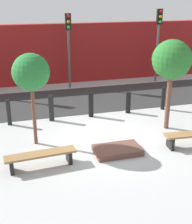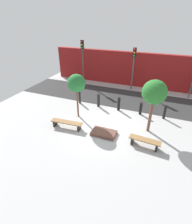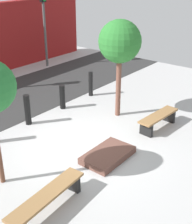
{
  "view_description": "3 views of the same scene",
  "coord_description": "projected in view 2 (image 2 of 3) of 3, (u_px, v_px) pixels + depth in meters",
  "views": [
    {
      "loc": [
        -2.91,
        -8.91,
        4.53
      ],
      "look_at": [
        -0.55,
        -0.46,
        1.22
      ],
      "focal_mm": 50.0,
      "sensor_mm": 36.0,
      "label": 1
    },
    {
      "loc": [
        2.65,
        -8.73,
        6.12
      ],
      "look_at": [
        -0.53,
        -0.84,
        1.32
      ],
      "focal_mm": 28.0,
      "sensor_mm": 36.0,
      "label": 2
    },
    {
      "loc": [
        -5.59,
        -5.02,
        4.56
      ],
      "look_at": [
        0.1,
        -0.46,
        1.16
      ],
      "focal_mm": 50.0,
      "sensor_mm": 36.0,
      "label": 3
    }
  ],
  "objects": [
    {
      "name": "bench_left",
      "position": [
        67.0,
        123.0,
        10.61
      ],
      "size": [
        2.0,
        0.54,
        0.43
      ],
      "rotation": [
        0.0,
        0.0,
        0.08
      ],
      "color": "black",
      "rests_on": "ground"
    },
    {
      "name": "bollard_far_left",
      "position": [
        80.0,
        97.0,
        13.49
      ],
      "size": [
        0.16,
        0.16,
        0.98
      ],
      "primitive_type": "cylinder",
      "color": "black",
      "rests_on": "ground"
    },
    {
      "name": "traffic_light_mid_west",
      "position": [
        134.0,
        62.0,
        14.93
      ],
      "size": [
        0.28,
        0.27,
        3.69
      ],
      "color": "#4D4D4D",
      "rests_on": "ground"
    },
    {
      "name": "ground_plane",
      "position": [
        109.0,
        126.0,
        10.92
      ],
      "size": [
        18.0,
        18.0,
        0.0
      ],
      "primitive_type": "plane",
      "color": "#AEAEAE"
    },
    {
      "name": "bench_right",
      "position": [
        145.0,
        141.0,
        9.09
      ],
      "size": [
        1.66,
        0.53,
        0.45
      ],
      "rotation": [
        0.0,
        0.0,
        -0.08
      ],
      "color": "black",
      "rests_on": "ground"
    },
    {
      "name": "bollard_center",
      "position": [
        119.0,
        104.0,
        12.48
      ],
      "size": [
        0.2,
        0.2,
        0.99
      ],
      "primitive_type": "cylinder",
      "color": "black",
      "rests_on": "ground"
    },
    {
      "name": "bollard_far_right",
      "position": [
        165.0,
        112.0,
        11.47
      ],
      "size": [
        0.17,
        0.17,
        0.97
      ],
      "primitive_type": "cylinder",
      "color": "black",
      "rests_on": "ground"
    },
    {
      "name": "traffic_light_west",
      "position": [
        83.0,
        55.0,
        16.4
      ],
      "size": [
        0.28,
        0.27,
        4.05
      ],
      "color": "#474747",
      "rests_on": "ground"
    },
    {
      "name": "tree_behind_right_bench",
      "position": [
        154.0,
        93.0,
        9.28
      ],
      "size": [
        1.34,
        1.34,
        3.16
      ],
      "color": "brown",
      "rests_on": "ground"
    },
    {
      "name": "planter_bed",
      "position": [
        104.0,
        133.0,
        10.12
      ],
      "size": [
        1.41,
        0.86,
        0.18
      ],
      "primitive_type": "cube",
      "color": "brown",
      "rests_on": "ground"
    },
    {
      "name": "bollard_right",
      "position": [
        141.0,
        109.0,
        12.0
      ],
      "size": [
        0.2,
        0.2,
        0.86
      ],
      "primitive_type": "cylinder",
      "color": "black",
      "rests_on": "ground"
    },
    {
      "name": "building_facade",
      "position": [
        135.0,
        70.0,
        16.36
      ],
      "size": [
        16.2,
        0.5,
        3.12
      ],
      "primitive_type": "cube",
      "color": "maroon",
      "rests_on": "ground"
    },
    {
      "name": "bollard_left",
      "position": [
        98.0,
        100.0,
        12.98
      ],
      "size": [
        0.2,
        0.2,
        1.0
      ],
      "primitive_type": "cylinder",
      "color": "black",
      "rests_on": "ground"
    },
    {
      "name": "tree_behind_left_bench",
      "position": [
        77.0,
        84.0,
        10.85
      ],
      "size": [
        1.13,
        1.13,
        2.93
      ],
      "color": "brown",
      "rests_on": "ground"
    },
    {
      "name": "road_strip",
      "position": [
        125.0,
        99.0,
        14.44
      ],
      "size": [
        18.0,
        3.75,
        0.01
      ],
      "primitive_type": "cube",
      "color": "#2D2D2D",
      "rests_on": "ground"
    }
  ]
}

